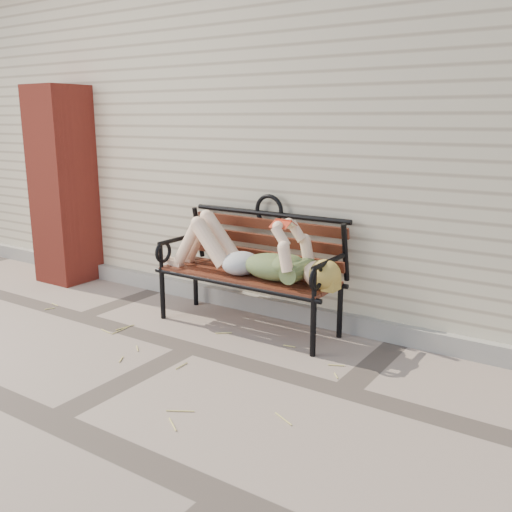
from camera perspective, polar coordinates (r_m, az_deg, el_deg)
The scene contains 7 objects.
ground at distance 4.35m, azimuth -6.51°, elevation -9.16°, with size 80.00×80.00×0.00m, color gray.
house_wall at distance 6.59m, azimuth 10.49°, elevation 11.85°, with size 8.00×4.00×3.00m, color beige.
foundation_strip at distance 5.05m, azimuth 0.57°, elevation -4.88°, with size 8.00×0.10×0.15m, color gray.
brick_pillar at distance 6.24m, azimuth -18.69°, elevation 6.68°, with size 0.50×0.50×2.00m, color maroon.
garden_bench at distance 4.64m, azimuth -0.19°, elevation 0.18°, with size 1.65×0.66×1.07m.
reading_woman at distance 4.52m, azimuth -0.97°, elevation 0.28°, with size 1.55×0.35×0.49m.
straw_scatter at distance 4.17m, azimuth -11.59°, elevation -10.27°, with size 2.77×1.67×0.01m.
Camera 1 is at (2.61, -3.05, 1.67)m, focal length 40.00 mm.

